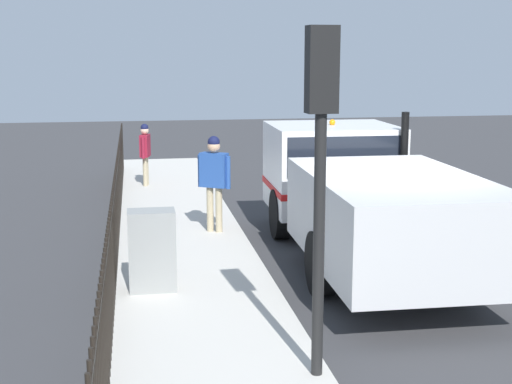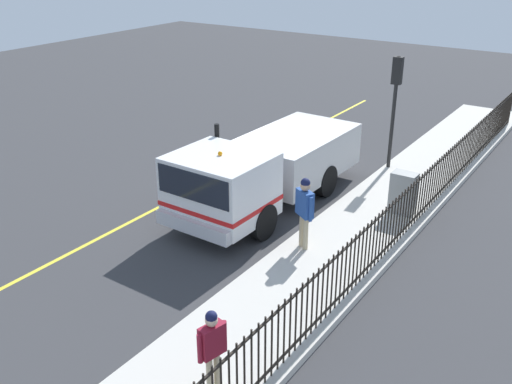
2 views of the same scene
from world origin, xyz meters
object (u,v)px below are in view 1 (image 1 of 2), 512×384
at_px(worker_standing, 214,174).
at_px(utility_cabinet, 152,250).
at_px(traffic_cone, 473,240).
at_px(traffic_light_near, 321,132).
at_px(pedestrian_distant, 145,148).
at_px(work_truck, 357,188).

bearing_deg(worker_standing, utility_cabinet, -79.71).
xyz_separation_m(worker_standing, traffic_cone, (-4.24, 2.09, -0.94)).
bearing_deg(traffic_cone, traffic_light_near, 47.63).
relative_size(worker_standing, traffic_cone, 2.66).
bearing_deg(pedestrian_distant, traffic_light_near, -159.54).
bearing_deg(traffic_light_near, worker_standing, 91.46).
relative_size(work_truck, utility_cabinet, 5.98).
relative_size(work_truck, traffic_light_near, 1.93).
bearing_deg(utility_cabinet, traffic_light_near, 117.89).
bearing_deg(traffic_cone, pedestrian_distant, -52.99).
xyz_separation_m(traffic_light_near, traffic_cone, (-3.87, -4.24, -2.40)).
height_order(worker_standing, traffic_light_near, traffic_light_near).
distance_m(worker_standing, traffic_cone, 4.82).
bearing_deg(work_truck, traffic_light_near, -110.91).
bearing_deg(utility_cabinet, work_truck, -154.99).
distance_m(worker_standing, utility_cabinet, 3.52).
height_order(traffic_light_near, traffic_cone, traffic_light_near).
xyz_separation_m(work_truck, worker_standing, (2.30, -1.58, 0.06)).
relative_size(worker_standing, traffic_light_near, 0.51).
relative_size(work_truck, traffic_cone, 10.09).
height_order(work_truck, pedestrian_distant, work_truck).
height_order(worker_standing, traffic_cone, worker_standing).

